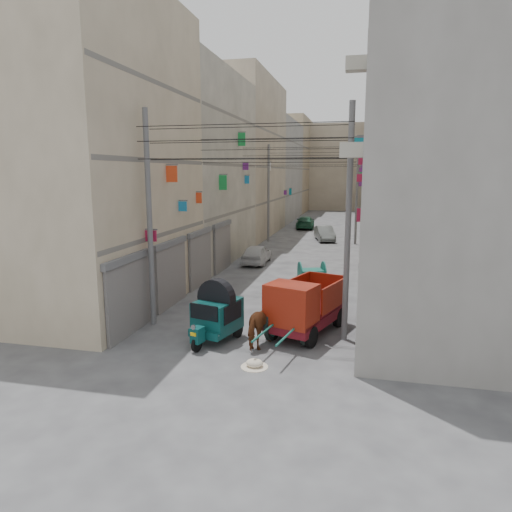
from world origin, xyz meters
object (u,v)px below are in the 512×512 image
(second_cart, at_px, (312,272))
(mini_truck, at_px, (302,309))
(distant_car_green, at_px, (305,222))
(feed_sack, at_px, (254,363))
(auto_rickshaw, at_px, (217,313))
(tonga_cart, at_px, (290,323))
(distant_car_grey, at_px, (325,233))
(horse, at_px, (266,323))
(distant_car_white, at_px, (257,254))

(second_cart, bearing_deg, mini_truck, -104.75)
(distant_car_green, bearing_deg, feed_sack, 90.36)
(feed_sack, bearing_deg, mini_truck, 70.45)
(auto_rickshaw, bearing_deg, distant_car_green, 106.52)
(tonga_cart, height_order, distant_car_grey, tonga_cart)
(distant_car_green, bearing_deg, auto_rickshaw, 87.50)
(auto_rickshaw, xyz_separation_m, mini_truck, (2.83, 1.03, 0.02))
(tonga_cart, height_order, distant_car_green, tonga_cart)
(feed_sack, distance_m, horse, 1.92)
(auto_rickshaw, xyz_separation_m, distant_car_grey, (1.72, 24.51, -0.36))
(tonga_cart, height_order, mini_truck, mini_truck)
(auto_rickshaw, height_order, second_cart, auto_rickshaw)
(mini_truck, bearing_deg, auto_rickshaw, -141.12)
(distant_car_grey, bearing_deg, horse, -104.06)
(second_cart, relative_size, distant_car_grey, 0.43)
(tonga_cart, height_order, distant_car_white, tonga_cart)
(feed_sack, relative_size, horse, 0.27)
(feed_sack, height_order, distant_car_green, distant_car_green)
(tonga_cart, xyz_separation_m, mini_truck, (0.33, 0.71, 0.29))
(tonga_cart, relative_size, feed_sack, 6.12)
(distant_car_white, height_order, distant_car_grey, distant_car_grey)
(feed_sack, distance_m, distant_car_green, 34.71)
(auto_rickshaw, bearing_deg, horse, 11.63)
(second_cart, xyz_separation_m, feed_sack, (-0.51, -10.89, -0.49))
(distant_car_grey, bearing_deg, auto_rickshaw, -108.20)
(auto_rickshaw, height_order, distant_car_white, auto_rickshaw)
(horse, relative_size, distant_car_white, 0.52)
(distant_car_green, bearing_deg, distant_car_grey, 103.80)
(mini_truck, xyz_separation_m, distant_car_grey, (-1.11, 23.48, -0.38))
(second_cart, distance_m, distant_car_white, 6.05)
(feed_sack, xyz_separation_m, distant_car_green, (-2.72, 34.60, 0.51))
(second_cart, bearing_deg, distant_car_white, 112.80)
(feed_sack, relative_size, distant_car_green, 0.12)
(feed_sack, relative_size, distant_car_white, 0.14)
(mini_truck, distance_m, distant_car_grey, 23.50)
(feed_sack, height_order, horse, horse)
(horse, xyz_separation_m, distant_car_white, (-3.47, 13.64, -0.18))
(feed_sack, xyz_separation_m, horse, (-0.01, 1.80, 0.67))
(feed_sack, bearing_deg, distant_car_green, 94.50)
(auto_rickshaw, relative_size, feed_sack, 4.74)
(second_cart, relative_size, distant_car_white, 0.45)
(second_cart, distance_m, distant_car_grey, 15.52)
(mini_truck, distance_m, distant_car_white, 13.31)
(second_cart, height_order, distant_car_white, distant_car_white)
(auto_rickshaw, relative_size, tonga_cart, 0.77)
(second_cart, height_order, feed_sack, second_cart)
(second_cart, bearing_deg, horse, -111.85)
(tonga_cart, height_order, horse, horse)
(distant_car_grey, height_order, distant_car_green, distant_car_green)
(feed_sack, bearing_deg, horse, 90.43)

